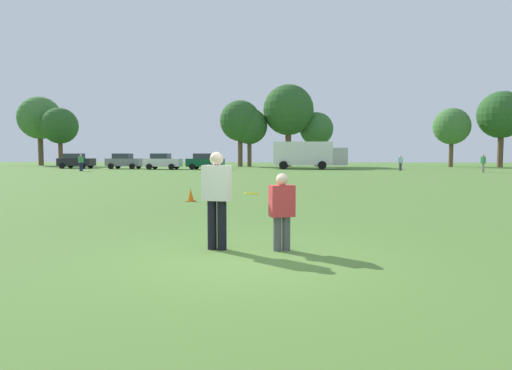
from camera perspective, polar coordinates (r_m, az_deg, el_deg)
ground_plane at (r=7.67m, az=-1.29°, el=-9.36°), size 179.21×179.21×0.00m
player_thrower at (r=8.33m, az=-4.95°, el=-1.22°), size 0.54×0.36×1.80m
player_defender at (r=8.24m, az=3.28°, el=-2.89°), size 0.50×0.38×1.41m
frisbee at (r=8.47m, az=-0.58°, el=-1.09°), size 0.27×0.27×0.07m
traffic_cone at (r=17.06m, az=-8.22°, el=-1.27°), size 0.32×0.32×0.48m
parked_car_near_left at (r=59.53m, az=-21.71°, el=2.84°), size 4.27×2.34×1.82m
parked_car_mid_left at (r=56.24m, az=-16.23°, el=2.91°), size 4.27×2.34×1.82m
parked_car_center at (r=53.20m, az=-11.68°, el=2.94°), size 4.27×2.34×1.82m
parked_car_mid_right at (r=52.07m, az=-6.44°, el=2.97°), size 4.27×2.34×1.82m
box_truck at (r=53.47m, az=6.60°, el=3.88°), size 8.59×3.22×3.18m
bystander_sideline_watcher at (r=48.44m, az=26.66°, el=2.57°), size 0.54×0.51×1.72m
bystander_far_jogger at (r=49.89m, az=-21.15°, el=2.75°), size 0.54×0.48×1.72m
bystander_field_marshal at (r=50.49m, az=17.72°, el=2.76°), size 0.50×0.47×1.60m
tree_west_oak at (r=77.36m, az=-25.55°, el=7.59°), size 6.47×6.47×10.51m
tree_west_maple at (r=72.63m, az=-23.44°, el=6.83°), size 5.24×5.24×8.51m
tree_center_elm at (r=63.32m, az=-2.01°, el=8.04°), size 5.65×5.65×9.18m
tree_east_birch at (r=63.25m, az=-0.84°, el=7.39°), size 5.00×5.00×8.12m
tree_east_oak at (r=63.71m, az=4.10°, el=9.37°), size 6.99×6.99×11.37m
tree_far_east_pine at (r=65.06m, az=7.63°, el=6.98°), size 4.72×4.72×7.66m
tree_far_west_pine at (r=67.24m, az=23.40°, el=6.77°), size 4.91×4.91×7.97m
tree_horizon_center at (r=68.95m, az=28.50°, el=7.75°), size 6.20×6.20×10.08m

